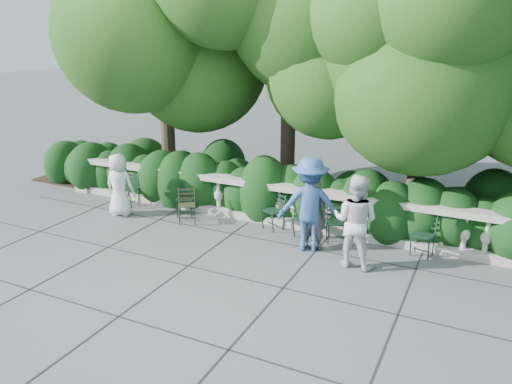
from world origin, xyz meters
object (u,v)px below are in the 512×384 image
at_px(chair_e, 268,231).
at_px(chair_a, 126,207).
at_px(chair_f, 419,258).
at_px(chair_d, 336,245).
at_px(chair_weathered, 187,225).
at_px(person_woman_grey, 313,214).
at_px(chair_c, 300,239).
at_px(person_casual_man, 355,221).
at_px(person_older_blue, 310,204).
at_px(chair_b, 185,218).
at_px(person_businessman, 119,185).

bearing_deg(chair_e, chair_a, -153.53).
xyz_separation_m(chair_a, chair_f, (7.30, 0.16, 0.00)).
distance_m(chair_d, chair_weathered, 3.51).
xyz_separation_m(chair_a, person_woman_grey, (5.21, -0.32, 0.76)).
relative_size(chair_e, person_woman_grey, 0.55).
height_order(chair_c, chair_weathered, same).
bearing_deg(chair_e, chair_d, 21.44).
height_order(person_casual_man, person_older_blue, person_older_blue).
bearing_deg(chair_a, chair_d, 0.78).
distance_m(chair_c, person_woman_grey, 0.92).
bearing_deg(chair_weathered, person_woman_grey, -31.80).
distance_m(chair_b, chair_weathered, 0.50).
xyz_separation_m(chair_f, person_older_blue, (-2.16, -0.55, 0.99)).
xyz_separation_m(chair_a, chair_weathered, (2.13, -0.37, 0.00)).
relative_size(chair_a, chair_f, 1.00).
xyz_separation_m(chair_c, person_older_blue, (0.34, -0.38, 0.99)).
bearing_deg(chair_weathered, chair_c, -24.92).
bearing_deg(chair_f, chair_weathered, -165.34).
height_order(chair_d, person_businessman, person_businessman).
height_order(chair_c, chair_f, same).
bearing_deg(chair_f, person_casual_man, -133.26).
height_order(chair_weathered, person_businessman, person_businessman).
xyz_separation_m(chair_b, chair_f, (5.50, 0.15, 0.00)).
bearing_deg(person_casual_man, chair_d, -49.96).
xyz_separation_m(chair_a, chair_e, (3.97, 0.16, 0.00)).
bearing_deg(chair_f, person_older_blue, -156.98).
bearing_deg(chair_c, person_woman_grey, -10.31).
bearing_deg(chair_f, chair_d, -168.35).
bearing_deg(person_businessman, chair_f, 178.75).
height_order(chair_a, person_woman_grey, person_woman_grey).
height_order(chair_weathered, person_woman_grey, person_woman_grey).
height_order(chair_a, chair_d, same).
distance_m(chair_c, chair_d, 0.81).
xyz_separation_m(chair_c, chair_weathered, (-2.68, -0.36, 0.00)).
xyz_separation_m(chair_b, chair_e, (2.17, 0.15, 0.00)).
bearing_deg(person_older_blue, chair_e, -45.26).
distance_m(chair_e, person_older_blue, 1.62).
height_order(person_businessman, person_woman_grey, person_businessman).
distance_m(person_woman_grey, person_casual_man, 1.05).
xyz_separation_m(chair_b, chair_c, (3.00, -0.01, 0.00)).
bearing_deg(person_businessman, chair_b, -168.19).
distance_m(chair_e, person_woman_grey, 1.53).
distance_m(person_businessman, person_woman_grey, 4.93).
xyz_separation_m(chair_weathered, person_businessman, (-1.84, -0.13, 0.78)).
bearing_deg(chair_c, chair_weathered, -144.58).
xyz_separation_m(chair_b, chair_weathered, (0.33, -0.37, 0.00)).
bearing_deg(person_older_blue, chair_weathered, -20.77).
bearing_deg(chair_weathered, person_older_blue, -32.91).
distance_m(chair_a, person_businessman, 0.96).
xyz_separation_m(chair_f, person_casual_man, (-1.12, -0.87, 0.91)).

